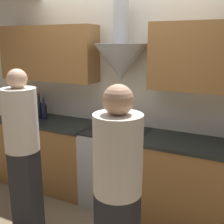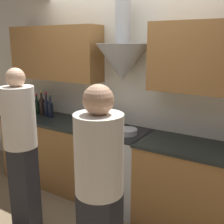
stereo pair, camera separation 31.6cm
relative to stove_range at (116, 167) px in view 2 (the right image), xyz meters
The scene contains 16 objects.
ground_plane 0.58m from the stove_range, 90.00° to the right, with size 12.00×12.00×0.00m, color #847051.
wall_back 1.05m from the stove_range, 98.00° to the left, with size 8.40×0.62×2.60m.
counter_left 1.07m from the stove_range, behind, with size 1.42×0.62×0.93m.
counter_right 0.96m from the stove_range, ahead, with size 1.22×0.62×0.93m.
stove_range is the anchor object (origin of this frame).
wine_bottle_0 1.79m from the stove_range, behind, with size 0.07×0.07×0.34m.
wine_bottle_1 1.69m from the stove_range, behind, with size 0.07×0.07×0.32m.
wine_bottle_2 1.60m from the stove_range, behind, with size 0.08×0.08×0.34m.
wine_bottle_3 1.50m from the stove_range, behind, with size 0.07×0.07×0.30m.
wine_bottle_4 1.41m from the stove_range, behind, with size 0.07×0.07×0.35m.
wine_bottle_5 1.32m from the stove_range, behind, with size 0.07×0.07×0.34m.
wine_bottle_6 1.24m from the stove_range, behind, with size 0.07×0.07×0.31m.
stock_pot 0.55m from the stove_range, 169.65° to the right, with size 0.22×0.22×0.14m.
mixing_bowl 0.52m from the stove_range, 14.11° to the right, with size 0.24×0.24×0.06m.
person_foreground_left 1.19m from the stove_range, 120.74° to the right, with size 0.33×0.33×1.71m.
person_foreground_right 1.44m from the stove_range, 63.81° to the right, with size 0.34×0.34×1.69m.
Camera 2 is at (1.64, -2.36, 1.95)m, focal length 45.00 mm.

